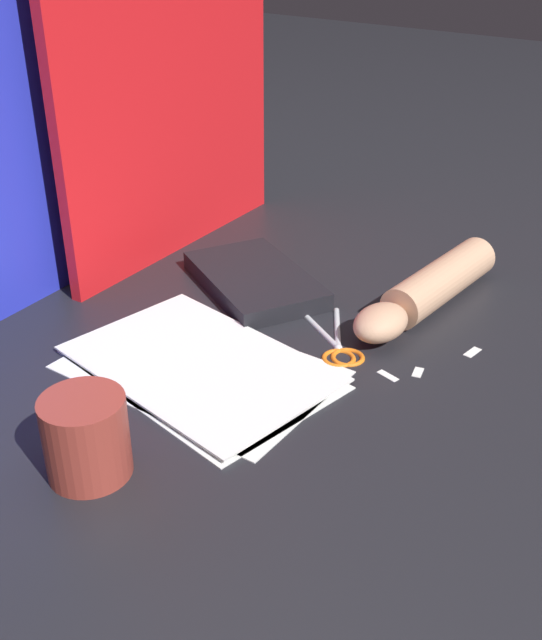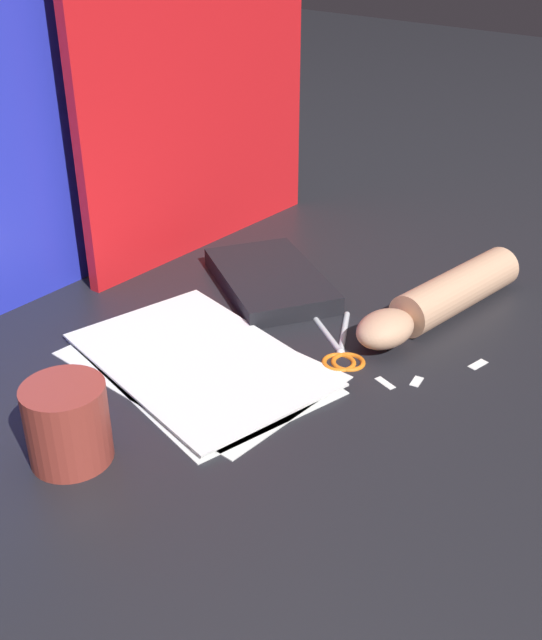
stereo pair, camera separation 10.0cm
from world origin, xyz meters
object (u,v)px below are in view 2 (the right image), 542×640
(paper_stack, at_px, (199,362))
(book_closed, at_px, (270,280))
(mug, at_px, (68,423))
(scissors, at_px, (340,348))
(hand_forearm, at_px, (442,298))

(paper_stack, height_order, book_closed, book_closed)
(paper_stack, distance_m, mug, 0.24)
(book_closed, xyz_separation_m, scissors, (-0.07, -0.21, -0.01))
(paper_stack, height_order, mug, mug)
(scissors, relative_size, hand_forearm, 0.46)
(scissors, distance_m, mug, 0.40)
(hand_forearm, bearing_deg, mug, 171.47)
(book_closed, bearing_deg, paper_stack, -155.43)
(hand_forearm, distance_m, mug, 0.58)
(hand_forearm, bearing_deg, book_closed, 115.42)
(book_closed, distance_m, hand_forearm, 0.28)
(paper_stack, bearing_deg, scissors, -32.76)
(book_closed, distance_m, mug, 0.49)
(paper_stack, relative_size, mug, 3.91)
(book_closed, bearing_deg, scissors, -107.00)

